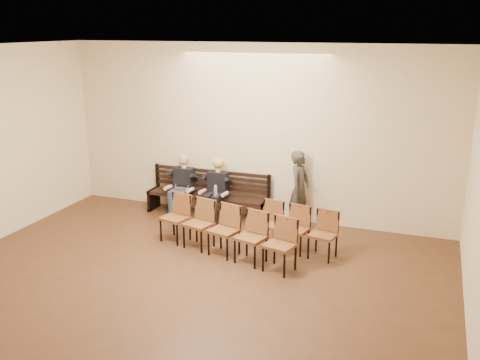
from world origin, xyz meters
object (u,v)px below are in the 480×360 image
at_px(seated_man, 182,187).
at_px(seated_woman, 216,192).
at_px(laptop, 180,191).
at_px(water_bottle, 216,197).
at_px(bag, 295,225).
at_px(chair_row_back, 224,231).
at_px(bench, 207,205).
at_px(chair_row_front, 295,229).
at_px(passerby, 300,183).

xyz_separation_m(seated_man, seated_woman, (0.76, 0.00, -0.03)).
height_order(seated_woman, laptop, seated_woman).
bearing_deg(seated_man, water_bottle, -16.37).
distance_m(bag, chair_row_back, 1.71).
bearing_deg(bench, chair_row_front, -28.00).
distance_m(seated_woman, bag, 1.75).
distance_m(laptop, bag, 2.49).
relative_size(bench, seated_woman, 2.27).
bearing_deg(laptop, passerby, 2.23).
xyz_separation_m(seated_woman, bag, (1.69, -0.15, -0.43)).
bearing_deg(passerby, laptop, 106.81).
relative_size(bench, water_bottle, 11.27).
height_order(water_bottle, passerby, passerby).
height_order(seated_man, bag, seated_man).
height_order(seated_woman, passerby, passerby).
height_order(passerby, chair_row_back, passerby).
distance_m(bench, passerby, 2.02).
height_order(bench, chair_row_back, chair_row_back).
height_order(bench, water_bottle, water_bottle).
bearing_deg(water_bottle, chair_row_front, -23.22).
bearing_deg(chair_row_back, bench, 136.17).
distance_m(bench, water_bottle, 0.61).
bearing_deg(chair_row_back, passerby, 79.01).
distance_m(seated_man, chair_row_front, 2.87).
height_order(passerby, chair_row_front, passerby).
bearing_deg(water_bottle, seated_woman, 109.84).
xyz_separation_m(seated_woman, chair_row_front, (1.91, -1.03, -0.17)).
bearing_deg(seated_woman, water_bottle, -70.16).
distance_m(laptop, water_bottle, 0.86).
relative_size(seated_man, water_bottle, 5.25).
xyz_separation_m(passerby, chair_row_front, (0.25, -1.25, -0.46)).
distance_m(bag, passerby, 0.82).
relative_size(bag, chair_row_front, 0.26).
xyz_separation_m(passerby, chair_row_back, (-0.86, -1.81, -0.44)).
distance_m(seated_man, bag, 2.50).
height_order(seated_woman, bag, seated_woman).
relative_size(seated_man, passerby, 0.70).
bearing_deg(bag, bench, 172.05).
bearing_deg(seated_woman, seated_man, 180.00).
bearing_deg(passerby, bag, -166.86).
xyz_separation_m(laptop, chair_row_back, (1.56, -1.46, -0.12)).
bearing_deg(bag, passerby, 94.60).
distance_m(seated_man, water_bottle, 0.89).
bearing_deg(water_bottle, bench, 132.92).
relative_size(bench, bag, 6.92).
bearing_deg(laptop, bag, -6.50).
height_order(seated_man, seated_woman, seated_man).
bearing_deg(chair_row_back, seated_woman, 131.24).
relative_size(seated_man, seated_woman, 1.06).
bearing_deg(bench, seated_man, -166.66).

